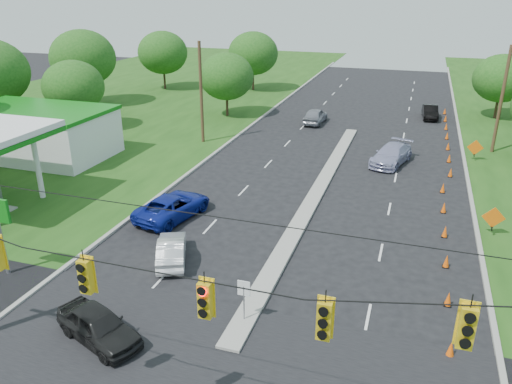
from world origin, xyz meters
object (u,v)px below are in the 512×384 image
(black_sedan, at_px, (99,326))
(white_sedan, at_px, (172,250))
(blue_pickup, at_px, (173,206))
(gas_station, at_px, (24,132))

(black_sedan, distance_m, white_sedan, 6.63)
(white_sedan, bearing_deg, black_sedan, 66.96)
(white_sedan, relative_size, blue_pickup, 0.73)
(black_sedan, bearing_deg, blue_pickup, 33.72)
(white_sedan, bearing_deg, blue_pickup, -88.08)
(gas_station, height_order, white_sedan, gas_station)
(gas_station, bearing_deg, black_sedan, -42.89)
(gas_station, relative_size, white_sedan, 5.00)
(black_sedan, bearing_deg, gas_station, 68.41)
(black_sedan, relative_size, blue_pickup, 0.76)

